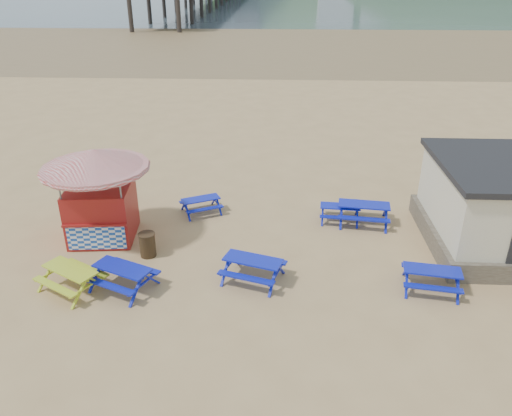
# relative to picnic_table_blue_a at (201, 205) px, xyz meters

# --- Properties ---
(ground) EXTENTS (400.00, 400.00, 0.00)m
(ground) POSITION_rel_picnic_table_blue_a_xyz_m (1.82, -3.03, -0.32)
(ground) COLOR tan
(ground) RESTS_ON ground
(wet_sand) EXTENTS (400.00, 400.00, 0.00)m
(wet_sand) POSITION_rel_picnic_table_blue_a_xyz_m (1.82, 51.97, -0.32)
(wet_sand) COLOR olive
(wet_sand) RESTS_ON ground
(picnic_table_blue_a) EXTENTS (1.92, 1.78, 0.64)m
(picnic_table_blue_a) POSITION_rel_picnic_table_blue_a_xyz_m (0.00, 0.00, 0.00)
(picnic_table_blue_a) COLOR #0819B5
(picnic_table_blue_a) RESTS_ON ground
(picnic_table_blue_b) EXTENTS (1.67, 1.40, 0.65)m
(picnic_table_blue_b) POSITION_rel_picnic_table_blue_a_xyz_m (5.61, -0.45, 0.01)
(picnic_table_blue_b) COLOR #0819B5
(picnic_table_blue_b) RESTS_ON ground
(picnic_table_blue_c) EXTENTS (2.15, 1.82, 0.82)m
(picnic_table_blue_c) POSITION_rel_picnic_table_blue_a_xyz_m (6.51, -0.60, 0.09)
(picnic_table_blue_c) COLOR #0819B5
(picnic_table_blue_c) RESTS_ON ground
(picnic_table_blue_d) EXTENTS (2.30, 2.12, 0.78)m
(picnic_table_blue_d) POSITION_rel_picnic_table_blue_a_xyz_m (-1.65, -5.45, 0.07)
(picnic_table_blue_d) COLOR #0819B5
(picnic_table_blue_d) RESTS_ON ground
(picnic_table_blue_e) EXTENTS (2.23, 2.00, 0.78)m
(picnic_table_blue_e) POSITION_rel_picnic_table_blue_a_xyz_m (2.38, -4.80, 0.07)
(picnic_table_blue_e) COLOR #0819B5
(picnic_table_blue_e) RESTS_ON ground
(picnic_table_blue_f) EXTENTS (1.94, 1.66, 0.73)m
(picnic_table_blue_f) POSITION_rel_picnic_table_blue_a_xyz_m (7.96, -5.06, 0.04)
(picnic_table_blue_f) COLOR #0819B5
(picnic_table_blue_f) RESTS_ON ground
(picnic_table_yellow) EXTENTS (2.32, 2.19, 0.77)m
(picnic_table_yellow) POSITION_rel_picnic_table_blue_a_xyz_m (-3.23, -5.59, 0.06)
(picnic_table_yellow) COLOR #96AC20
(picnic_table_yellow) RESTS_ON ground
(ice_cream_kiosk) EXTENTS (4.21, 4.21, 3.45)m
(ice_cream_kiosk) POSITION_rel_picnic_table_blue_a_xyz_m (-3.32, -2.16, 1.85)
(ice_cream_kiosk) COLOR maroon
(ice_cream_kiosk) RESTS_ON ground
(litter_bin) EXTENTS (0.59, 0.59, 0.87)m
(litter_bin) POSITION_rel_picnic_table_blue_a_xyz_m (-1.36, -3.47, 0.12)
(litter_bin) COLOR #3B2616
(litter_bin) RESTS_ON ground
(headland_town) EXTENTS (264.00, 144.00, 108.00)m
(headland_town) POSITION_rel_picnic_table_blue_a_xyz_m (91.82, 226.65, -10.23)
(headland_town) COLOR #2D4C1E
(headland_town) RESTS_ON ground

